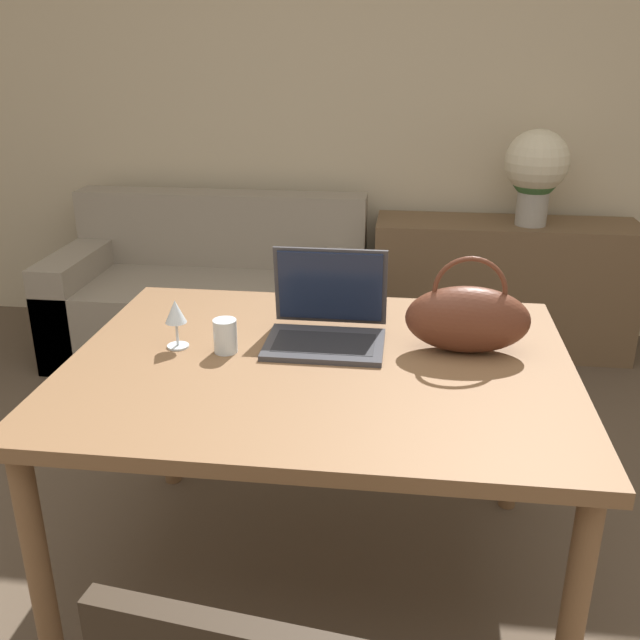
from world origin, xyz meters
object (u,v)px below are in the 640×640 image
(wine_glass, at_px, (176,315))
(flower_vase, at_px, (536,169))
(handbag, at_px, (468,318))
(laptop, at_px, (327,316))
(couch, at_px, (213,300))
(drinking_glass, at_px, (225,336))

(wine_glass, height_order, flower_vase, flower_vase)
(wine_glass, xyz_separation_m, handbag, (0.82, 0.07, 0.00))
(laptop, bearing_deg, flower_vase, 64.16)
(couch, xyz_separation_m, drinking_glass, (0.53, -1.71, 0.54))
(wine_glass, relative_size, flower_vase, 0.30)
(drinking_glass, bearing_deg, wine_glass, 174.07)
(couch, distance_m, handbag, 2.10)
(couch, xyz_separation_m, laptop, (0.80, -1.57, 0.56))
(laptop, xyz_separation_m, handbag, (0.40, -0.05, 0.03))
(couch, xyz_separation_m, handbag, (1.21, -1.62, 0.59))
(couch, bearing_deg, flower_vase, 6.15)
(couch, relative_size, drinking_glass, 16.53)
(laptop, relative_size, drinking_glass, 3.51)
(laptop, distance_m, wine_glass, 0.44)
(flower_vase, bearing_deg, wine_glass, -124.15)
(drinking_glass, xyz_separation_m, wine_glass, (-0.15, 0.02, 0.05))
(wine_glass, relative_size, handbag, 0.41)
(laptop, distance_m, flower_vase, 1.95)
(handbag, height_order, flower_vase, flower_vase)
(couch, height_order, wine_glass, wine_glass)
(laptop, xyz_separation_m, wine_glass, (-0.42, -0.12, 0.03))
(wine_glass, bearing_deg, laptop, 15.94)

